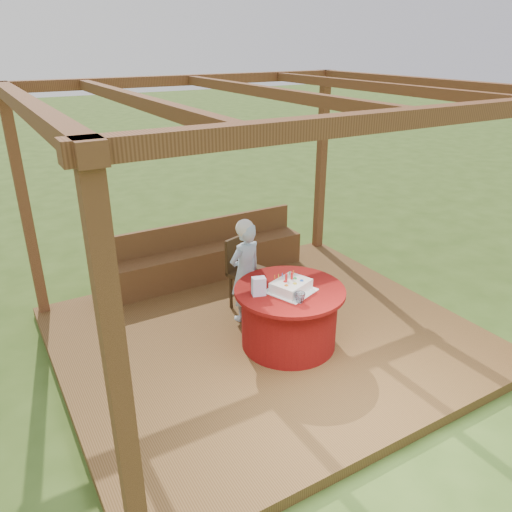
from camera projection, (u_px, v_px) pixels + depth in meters
The scene contains 10 objects.
ground at pixel (267, 342), 5.82m from camera, with size 60.00×60.00×0.00m, color #35521B.
deck at pixel (267, 337), 5.79m from camera, with size 4.50×4.00×0.12m, color brown.
pergola at pixel (269, 133), 4.86m from camera, with size 4.50×4.00×2.72m.
bench at pixel (203, 260), 7.02m from camera, with size 3.00×0.42×0.80m.
table at pixel (289, 316), 5.44m from camera, with size 1.19×1.19×0.68m.
chair at pixel (247, 268), 6.19m from camera, with size 0.59×0.59×0.91m.
elderly_woman at pixel (245, 270), 5.84m from camera, with size 0.50×0.38×1.27m.
birthday_cake at pixel (291, 286), 5.24m from camera, with size 0.56×0.56×0.19m.
gift_bag at pixel (259, 286), 5.14m from camera, with size 0.14×0.09×0.20m, color #EF9ACE.
drinking_glass at pixel (300, 298), 5.01m from camera, with size 0.11×0.11×0.10m, color white.
Camera 1 is at (-2.61, -4.19, 3.23)m, focal length 35.00 mm.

